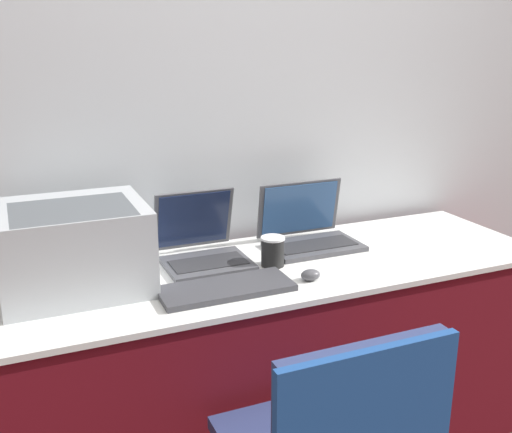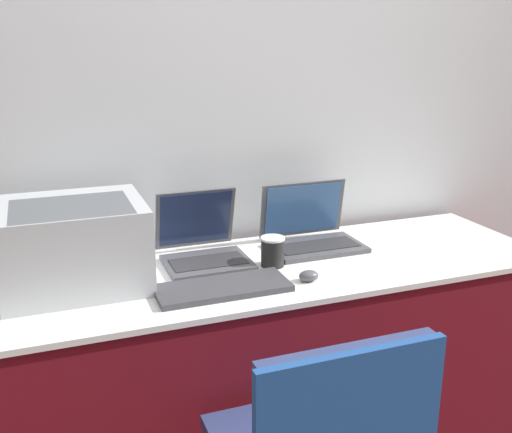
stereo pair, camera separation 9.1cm
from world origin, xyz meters
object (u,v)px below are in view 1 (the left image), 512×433
Objects in this scene: coffee_cup at (273,251)px; laptop_right at (309,232)px; laptop_left at (202,247)px; mouse at (310,275)px; printer at (74,244)px; external_keyboard at (226,288)px.

laptop_right is at bearing 33.64° from coffee_cup.
laptop_left is 0.26m from coffee_cup.
mouse is at bearing -116.80° from laptop_right.
printer is 1.06× the size of external_keyboard.
laptop_left is 0.44m from laptop_right.
coffee_cup is at bearing -146.36° from laptop_right.
printer is 0.90m from laptop_right.
printer is at bearing 161.70° from mouse.
printer is at bearing 153.53° from external_keyboard.
laptop_right is 3.31× the size of coffee_cup.
laptop_left is at bearing 147.33° from coffee_cup.
printer is 0.47m from laptop_left.
laptop_right is 0.55m from external_keyboard.
mouse is at bearing -18.30° from printer.
printer is 0.68m from coffee_cup.
coffee_cup reaches higher than external_keyboard.
mouse is at bearing -48.30° from laptop_left.
external_keyboard is at bearing 175.24° from mouse.
laptop_right is at bearing 63.20° from mouse.
external_keyboard is (-0.46, -0.30, -0.04)m from laptop_right.
mouse is (0.28, -0.31, -0.04)m from laptop_left.
laptop_right is at bearing 5.10° from printer.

